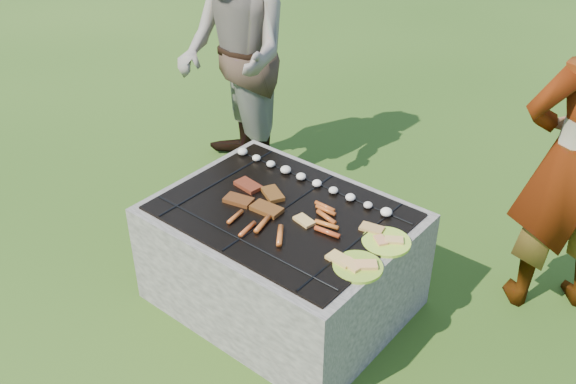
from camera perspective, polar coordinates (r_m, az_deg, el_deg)
name	(u,v)px	position (r m, az deg, el deg)	size (l,w,h in m)	color
lawn	(282,299)	(3.70, -0.50, -9.49)	(60.00, 60.00, 0.00)	#1F4210
fire_pit	(282,260)	(3.52, -0.52, -6.08)	(1.30, 1.00, 0.62)	#A39B90
mushrooms	(308,179)	(3.54, 1.80, 1.13)	(1.06, 0.06, 0.04)	beige
pork_slabs	(257,198)	(3.40, -2.78, -0.50)	(0.39, 0.29, 0.02)	#9C3A1C
sausages	(294,223)	(3.21, 0.53, -2.78)	(0.53, 0.48, 0.03)	#C65120
bread_on_grate	(340,238)	(3.12, 4.62, -4.10)	(0.45, 0.39, 0.02)	#E3C474
plate_far	(386,242)	(3.14, 8.75, -4.39)	(0.31, 0.31, 0.03)	yellow
plate_near	(358,266)	(2.98, 6.25, -6.59)	(0.28, 0.28, 0.03)	#ACC72F
bystander	(233,56)	(4.41, -4.94, 11.93)	(0.90, 0.70, 1.86)	gray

